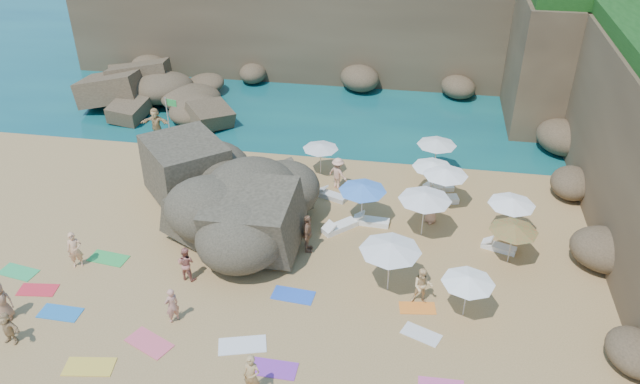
% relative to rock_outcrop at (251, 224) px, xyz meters
% --- Properties ---
extents(ground, '(120.00, 120.00, 0.00)m').
position_rel_rock_outcrop_xyz_m(ground, '(1.42, -2.66, 0.00)').
color(ground, tan).
rests_on(ground, ground).
extents(seawater, '(120.00, 120.00, 0.00)m').
position_rel_rock_outcrop_xyz_m(seawater, '(1.42, 27.34, 0.00)').
color(seawater, '#0C4751').
rests_on(seawater, ground).
extents(cliff_back, '(44.00, 8.00, 8.00)m').
position_rel_rock_outcrop_xyz_m(cliff_back, '(3.42, 22.34, 4.00)').
color(cliff_back, brown).
rests_on(cliff_back, ground).
extents(cliff_corner, '(10.00, 12.00, 8.00)m').
position_rel_rock_outcrop_xyz_m(cliff_corner, '(18.42, 17.34, 4.00)').
color(cliff_corner, brown).
rests_on(cliff_corner, ground).
extents(rock_promontory, '(12.00, 7.00, 2.00)m').
position_rel_rock_outcrop_xyz_m(rock_promontory, '(-9.58, 13.34, 0.00)').
color(rock_promontory, brown).
rests_on(rock_promontory, ground).
extents(marina_masts, '(3.10, 0.10, 6.00)m').
position_rel_rock_outcrop_xyz_m(marina_masts, '(-15.08, 27.34, 3.00)').
color(marina_masts, white).
rests_on(marina_masts, ground).
extents(rock_outcrop, '(10.77, 9.23, 3.68)m').
position_rel_rock_outcrop_xyz_m(rock_outcrop, '(0.00, 0.00, 0.00)').
color(rock_outcrop, brown).
rests_on(rock_outcrop, ground).
extents(flag_pole, '(0.69, 0.18, 3.57)m').
position_rel_rock_outcrop_xyz_m(flag_pole, '(-6.36, 6.41, 2.28)').
color(flag_pole, silver).
rests_on(flag_pole, ground).
extents(parasol_0, '(1.99, 1.99, 1.88)m').
position_rel_rock_outcrop_xyz_m(parasol_0, '(2.60, 5.49, 1.73)').
color(parasol_0, silver).
rests_on(parasol_0, ground).
extents(parasol_1, '(2.13, 2.13, 2.01)m').
position_rel_rock_outcrop_xyz_m(parasol_1, '(8.69, 4.21, 1.84)').
color(parasol_1, silver).
rests_on(parasol_1, ground).
extents(parasol_2, '(2.19, 2.19, 2.07)m').
position_rel_rock_outcrop_xyz_m(parasol_2, '(8.89, 6.67, 1.90)').
color(parasol_2, silver).
rests_on(parasol_2, ground).
extents(parasol_3, '(2.52, 2.52, 2.38)m').
position_rel_rock_outcrop_xyz_m(parasol_3, '(8.36, 0.47, 2.19)').
color(parasol_3, silver).
rests_on(parasol_3, ground).
extents(parasol_4, '(2.22, 2.22, 2.10)m').
position_rel_rock_outcrop_xyz_m(parasol_4, '(12.38, 1.10, 1.93)').
color(parasol_4, silver).
rests_on(parasol_4, ground).
extents(parasol_6, '(2.16, 2.16, 2.05)m').
position_rel_rock_outcrop_xyz_m(parasol_6, '(12.28, -1.02, 1.88)').
color(parasol_6, silver).
rests_on(parasol_6, ground).
extents(parasol_8, '(2.29, 2.29, 2.17)m').
position_rel_rock_outcrop_xyz_m(parasol_8, '(9.33, 3.27, 1.99)').
color(parasol_8, silver).
rests_on(parasol_8, ground).
extents(parasol_9, '(2.61, 2.61, 2.47)m').
position_rel_rock_outcrop_xyz_m(parasol_9, '(7.03, -3.80, 2.27)').
color(parasol_9, silver).
rests_on(parasol_9, ground).
extents(parasol_10, '(2.34, 2.34, 2.22)m').
position_rel_rock_outcrop_xyz_m(parasol_10, '(5.38, 1.03, 2.03)').
color(parasol_10, silver).
rests_on(parasol_10, ground).
extents(parasol_11, '(2.13, 2.13, 2.02)m').
position_rel_rock_outcrop_xyz_m(parasol_11, '(10.18, -4.89, 1.85)').
color(parasol_11, silver).
rests_on(parasol_11, ground).
extents(lounger_0, '(1.70, 0.93, 0.25)m').
position_rel_rock_outcrop_xyz_m(lounger_0, '(9.15, 4.77, 0.13)').
color(lounger_0, white).
rests_on(lounger_0, ground).
extents(lounger_1, '(1.79, 0.69, 0.27)m').
position_rel_rock_outcrop_xyz_m(lounger_1, '(5.88, 0.98, 0.14)').
color(lounger_1, white).
rests_on(lounger_1, ground).
extents(lounger_2, '(1.98, 1.07, 0.29)m').
position_rel_rock_outcrop_xyz_m(lounger_2, '(9.23, 3.57, 0.15)').
color(lounger_2, white).
rests_on(lounger_2, ground).
extents(lounger_3, '(1.76, 1.15, 0.26)m').
position_rel_rock_outcrop_xyz_m(lounger_3, '(3.60, 3.02, 0.13)').
color(lounger_3, silver).
rests_on(lounger_3, ground).
extents(lounger_4, '(1.66, 0.99, 0.24)m').
position_rel_rock_outcrop_xyz_m(lounger_4, '(11.94, -0.15, 0.12)').
color(lounger_4, white).
rests_on(lounger_4, ground).
extents(lounger_5, '(1.72, 1.69, 0.28)m').
position_rel_rock_outcrop_xyz_m(lounger_5, '(4.40, 0.26, 0.14)').
color(lounger_5, white).
rests_on(lounger_5, ground).
extents(towel_0, '(1.73, 0.89, 0.03)m').
position_rel_rock_outcrop_xyz_m(towel_0, '(-6.05, -7.47, 0.02)').
color(towel_0, '#2271B8').
rests_on(towel_0, ground).
extents(towel_1, '(2.06, 1.61, 0.03)m').
position_rel_rock_outcrop_xyz_m(towel_1, '(-1.80, -8.47, 0.02)').
color(towel_1, '#E05769').
rests_on(towel_1, ground).
extents(towel_3, '(1.81, 1.12, 0.03)m').
position_rel_rock_outcrop_xyz_m(towel_3, '(-9.22, -5.34, 0.01)').
color(towel_3, green).
rests_on(towel_3, ground).
extents(towel_4, '(1.93, 1.16, 0.03)m').
position_rel_rock_outcrop_xyz_m(towel_4, '(-3.52, -9.97, 0.02)').
color(towel_4, gold).
rests_on(towel_4, ground).
extents(towel_5, '(2.01, 1.38, 0.03)m').
position_rel_rock_outcrop_xyz_m(towel_5, '(1.77, -8.00, 0.02)').
color(towel_5, white).
rests_on(towel_5, ground).
extents(towel_6, '(1.74, 0.90, 0.03)m').
position_rel_rock_outcrop_xyz_m(towel_6, '(3.22, -8.95, 0.02)').
color(towel_6, purple).
rests_on(towel_6, ground).
extents(towel_7, '(1.69, 0.98, 0.03)m').
position_rel_rock_outcrop_xyz_m(towel_7, '(-7.72, -6.31, 0.01)').
color(towel_7, red).
rests_on(towel_7, ground).
extents(towel_8, '(1.84, 1.03, 0.03)m').
position_rel_rock_outcrop_xyz_m(towel_8, '(3.13, -4.86, 0.02)').
color(towel_8, blue).
rests_on(towel_8, ground).
extents(towel_10, '(1.57, 0.94, 0.03)m').
position_rel_rock_outcrop_xyz_m(towel_10, '(8.34, -4.80, 0.01)').
color(towel_10, orange).
rests_on(towel_10, ground).
extents(towel_11, '(1.85, 1.09, 0.03)m').
position_rel_rock_outcrop_xyz_m(towel_11, '(-5.72, -3.77, 0.02)').
color(towel_11, green).
rests_on(towel_11, ground).
extents(towel_13, '(1.69, 1.29, 0.03)m').
position_rel_rock_outcrop_xyz_m(towel_13, '(8.53, -6.29, 0.01)').
color(towel_13, silver).
rests_on(towel_13, ground).
extents(person_stand_0, '(0.77, 0.66, 1.79)m').
position_rel_rock_outcrop_xyz_m(person_stand_0, '(-6.79, -4.48, 0.89)').
color(person_stand_0, '#E0A375').
rests_on(person_stand_0, ground).
extents(person_stand_1, '(0.88, 0.73, 1.63)m').
position_rel_rock_outcrop_xyz_m(person_stand_1, '(-1.66, -4.50, 0.82)').
color(person_stand_1, '#B86B5C').
rests_on(person_stand_1, ground).
extents(person_stand_2, '(1.24, 1.00, 1.79)m').
position_rel_rock_outcrop_xyz_m(person_stand_2, '(3.76, 4.12, 0.89)').
color(person_stand_2, '#F7B08C').
rests_on(person_stand_2, ground).
extents(person_stand_3, '(0.55, 1.16, 1.93)m').
position_rel_rock_outcrop_xyz_m(person_stand_3, '(3.17, -1.68, 0.97)').
color(person_stand_3, '#8D6246').
rests_on(person_stand_3, ground).
extents(person_stand_4, '(0.88, 0.90, 1.66)m').
position_rel_rock_outcrop_xyz_m(person_stand_4, '(8.74, 1.65, 0.83)').
color(person_stand_4, tan).
rests_on(person_stand_4, ground).
extents(person_stand_5, '(1.83, 0.64, 1.94)m').
position_rel_rock_outcrop_xyz_m(person_stand_5, '(-8.20, 8.34, 0.97)').
color(person_stand_5, tan).
rests_on(person_stand_5, ground).
extents(person_stand_6, '(0.67, 0.70, 1.61)m').
position_rel_rock_outcrop_xyz_m(person_stand_6, '(-1.30, -7.11, 0.81)').
color(person_stand_6, tan).
rests_on(person_stand_6, ground).
extents(person_lie_2, '(1.47, 1.98, 0.47)m').
position_rel_rock_outcrop_xyz_m(person_lie_2, '(-8.02, -8.11, 0.24)').
color(person_lie_2, '#9C6C4E').
rests_on(person_lie_2, ground).
extents(person_lie_3, '(1.46, 1.55, 0.38)m').
position_rel_rock_outcrop_xyz_m(person_lie_3, '(-7.05, -9.27, 0.19)').
color(person_lie_3, tan).
rests_on(person_lie_3, ground).
extents(person_lie_5, '(0.90, 1.72, 0.64)m').
position_rel_rock_outcrop_xyz_m(person_lie_5, '(8.46, -4.41, 0.32)').
color(person_lie_5, '#E9C184').
rests_on(person_lie_5, ground).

